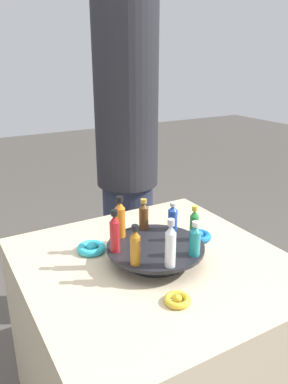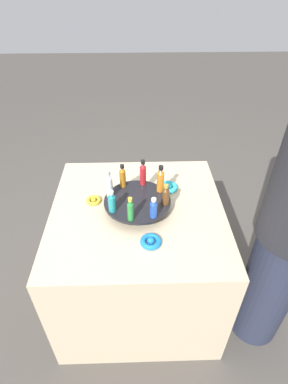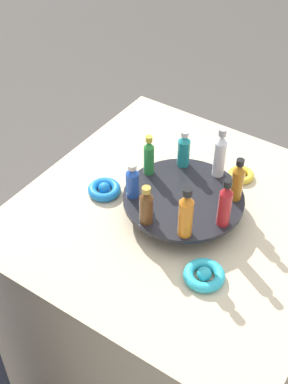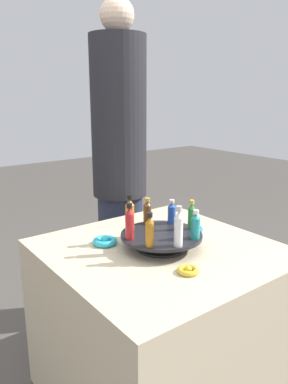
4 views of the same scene
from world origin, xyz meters
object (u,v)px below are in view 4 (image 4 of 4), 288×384
at_px(bottle_green, 191,216).
at_px(ribbon_bow_gold, 188,270).
at_px(bottle_red, 130,223).
at_px(bottle_blue, 172,212).
at_px(display_stand, 161,239).
at_px(bottle_orange, 130,214).
at_px(person_figure, 120,168).
at_px(bottle_teal, 195,225).
at_px(bottle_amber, 150,231).
at_px(ribbon_bow_blue, 192,229).
at_px(bottle_brown, 147,212).
at_px(bottle_clear, 179,228).
at_px(ribbon_bow_teal, 105,241).

xyz_separation_m(bottle_green, ribbon_bow_gold, (0.20, 0.19, -0.11)).
bearing_deg(bottle_red, bottle_blue, -170.64).
relative_size(display_stand, ribbon_bow_gold, 4.28).
height_order(bottle_orange, person_figure, person_figure).
bearing_deg(display_stand, bottle_orange, -58.14).
distance_m(display_stand, ribbon_bow_gold, 0.24).
bearing_deg(bottle_orange, bottle_teal, 121.86).
height_order(bottle_amber, person_figure, person_figure).
distance_m(bottle_green, bottle_blue, 0.11).
relative_size(bottle_orange, ribbon_bow_blue, 1.57).
distance_m(bottle_green, bottle_brown, 0.19).
distance_m(bottle_amber, bottle_teal, 0.19).
xyz_separation_m(display_stand, person_figure, (-0.24, -0.66, 0.16)).
height_order(bottle_orange, ribbon_bow_blue, bottle_orange).
bearing_deg(bottle_clear, ribbon_bow_gold, 69.46).
distance_m(display_stand, bottle_blue, 0.15).
bearing_deg(bottle_green, bottle_orange, -35.64).
height_order(bottle_red, ribbon_bow_blue, bottle_red).
relative_size(bottle_blue, ribbon_bow_blue, 1.11).
relative_size(bottle_blue, bottle_amber, 0.81).
distance_m(bottle_amber, ribbon_bow_teal, 0.27).
bearing_deg(bottle_teal, ribbon_bow_blue, -132.04).
xyz_separation_m(bottle_green, bottle_teal, (0.06, 0.09, -0.00)).
bearing_deg(bottle_blue, bottle_teal, 76.86).
distance_m(bottle_blue, ribbon_bow_teal, 0.31).
distance_m(bottle_blue, bottle_orange, 0.20).
bearing_deg(bottle_red, bottle_brown, -148.14).
xyz_separation_m(bottle_teal, person_figure, (-0.17, -0.78, 0.08)).
bearing_deg(person_figure, display_stand, 0.00).
bearing_deg(ribbon_bow_gold, ribbon_bow_teal, -76.22).
bearing_deg(person_figure, bottle_green, 11.17).
distance_m(bottle_clear, ribbon_bow_teal, 0.35).
xyz_separation_m(bottle_brown, bottle_amber, (0.15, 0.21, 0.01)).
bearing_deg(bottle_red, bottle_teal, 144.36).
xyz_separation_m(display_stand, bottle_green, (-0.13, 0.03, 0.08)).
bearing_deg(bottle_orange, bottle_green, 144.36).
bearing_deg(ribbon_bow_teal, bottle_amber, 100.72).
distance_m(bottle_red, person_figure, 0.74).
bearing_deg(ribbon_bow_gold, ribbon_bow_blue, -136.22).
distance_m(bottle_orange, bottle_red, 0.11).
xyz_separation_m(bottle_blue, bottle_teal, (0.04, 0.19, 0.00)).
bearing_deg(bottle_teal, bottle_brown, -80.64).
relative_size(bottle_orange, bottle_amber, 1.15).
bearing_deg(bottle_amber, bottle_orange, -103.14).
height_order(bottle_brown, ribbon_bow_gold, bottle_brown).
relative_size(bottle_red, person_figure, 0.08).
height_order(bottle_brown, person_figure, person_figure).
bearing_deg(ribbon_bow_blue, bottle_clear, 36.18).
height_order(bottle_red, bottle_amber, bottle_red).
bearing_deg(bottle_amber, display_stand, -148.14).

